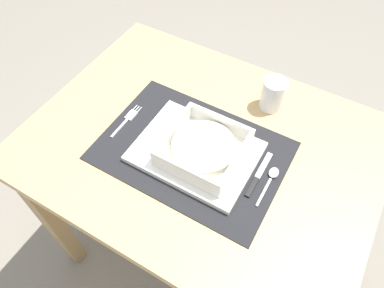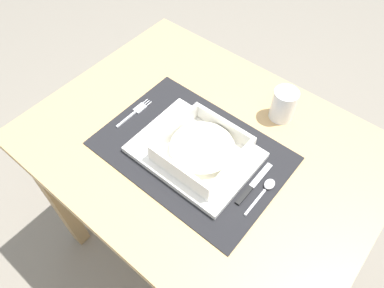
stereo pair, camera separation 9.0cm
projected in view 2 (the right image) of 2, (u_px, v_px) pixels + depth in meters
ground_plane at (199, 244)px, 1.51m from camera, size 6.00×6.00×0.00m
dining_table at (203, 166)px, 1.02m from camera, size 0.91×0.69×0.71m
placemat at (192, 151)px, 0.92m from camera, size 0.47×0.33×0.00m
serving_plate at (195, 152)px, 0.90m from camera, size 0.30×0.23×0.02m
porridge_bowl at (202, 150)px, 0.87m from camera, size 0.19×0.19×0.05m
fork at (136, 111)px, 1.00m from camera, size 0.02×0.13×0.00m
spoon at (266, 189)px, 0.85m from camera, size 0.02×0.12×0.01m
butter_knife at (252, 186)px, 0.85m from camera, size 0.01×0.14×0.01m
drinking_glass at (283, 106)px, 0.96m from camera, size 0.07×0.07×0.09m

